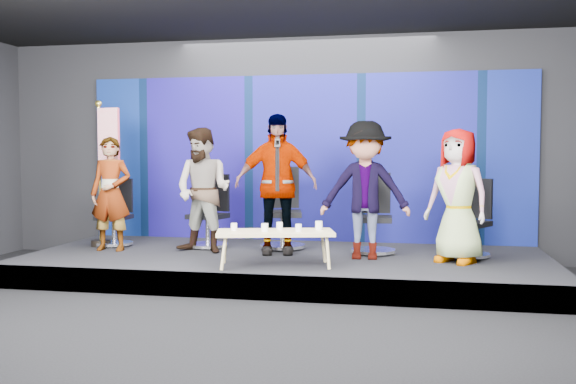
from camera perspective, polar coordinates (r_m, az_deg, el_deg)
name	(u,v)px	position (r m, az deg, el deg)	size (l,w,h in m)	color
ground	(237,324)	(6.47, -4.59, -11.58)	(10.00, 10.00, 0.00)	black
room_walls	(235,75)	(6.29, -4.70, 10.33)	(10.02, 8.02, 3.51)	black
riser	(286,265)	(8.81, -0.15, -6.52)	(7.00, 3.00, 0.30)	black
backdrop	(304,158)	(10.10, 1.46, 3.02)	(7.00, 0.08, 2.60)	navy
chair_a	(115,224)	(9.93, -15.10, -2.73)	(0.59, 0.59, 0.99)	silver
panelist_a	(111,194)	(9.39, -15.48, -0.15)	(0.59, 0.39, 1.61)	black
chair_b	(210,223)	(9.47, -6.97, -2.78)	(0.72, 0.72, 1.07)	silver
panelist_b	(203,190)	(8.94, -7.54, 0.15)	(0.84, 0.66, 1.73)	black
chair_c	(283,222)	(9.29, -0.48, -2.65)	(0.79, 0.79, 1.18)	silver
panelist_c	(276,184)	(8.75, -1.07, 0.70)	(1.12, 0.47, 1.91)	black
chair_d	(374,227)	(8.93, 7.62, -3.08)	(0.65, 0.65, 1.11)	silver
panelist_d	(365,190)	(8.39, 6.86, 0.16)	(1.16, 0.67, 1.80)	black
chair_e	(470,231)	(8.85, 15.88, -3.39)	(0.81, 0.81, 1.04)	silver
panelist_e	(458,196)	(8.33, 14.85, -0.33)	(0.82, 0.54, 1.69)	black
coffee_table	(275,234)	(7.81, -1.15, -3.73)	(1.51, 0.93, 0.43)	tan
mug_a	(234,227)	(7.86, -4.83, -3.11)	(0.08, 0.08, 0.09)	silver
mug_b	(265,228)	(7.73, -2.08, -3.18)	(0.08, 0.08, 0.10)	silver
mug_c	(280,226)	(7.94, -0.75, -3.02)	(0.08, 0.08, 0.09)	silver
mug_d	(298,228)	(7.74, 0.94, -3.20)	(0.08, 0.08, 0.09)	silver
mug_e	(319,225)	(7.94, 2.76, -2.98)	(0.09, 0.09, 0.11)	silver
flag_stand	(105,169)	(9.79, -15.92, 1.94)	(0.49, 0.29, 2.15)	black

